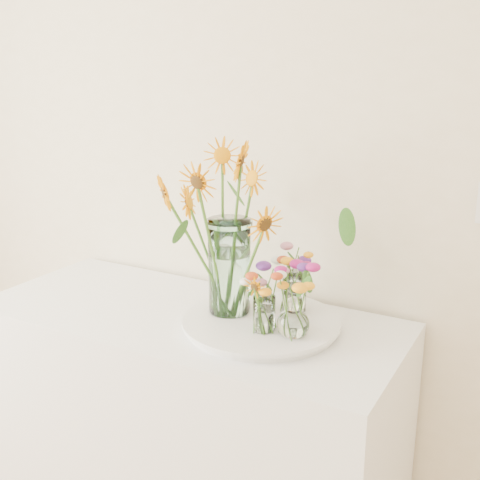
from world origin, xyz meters
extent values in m
cube|color=white|center=(-0.15, 1.93, 0.45)|extent=(1.40, 0.60, 0.90)
cylinder|color=white|center=(0.11, 1.95, 0.91)|extent=(0.46, 0.46, 0.02)
cylinder|color=silver|center=(0.00, 1.96, 1.08)|extent=(0.16, 0.16, 0.31)
cylinder|color=white|center=(0.16, 1.88, 0.98)|extent=(0.07, 0.07, 0.11)
cylinder|color=white|center=(0.17, 2.06, 0.99)|extent=(0.08, 0.08, 0.13)
camera|label=1|loc=(0.89, 0.42, 1.67)|focal=45.00mm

